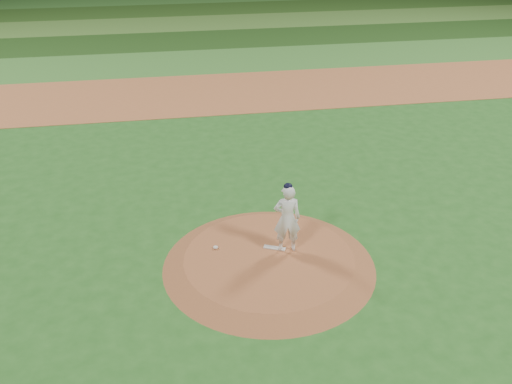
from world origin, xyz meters
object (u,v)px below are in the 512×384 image
object	(u,v)px
pitchers_mound	(269,261)
pitching_rubber	(275,248)
pitcher_on_mound	(287,218)
rosin_bag	(216,247)

from	to	relation	value
pitchers_mound	pitching_rubber	xyz separation A→B (m)	(0.22, 0.38, 0.14)
pitching_rubber	pitcher_on_mound	world-z (taller)	pitcher_on_mound
pitchers_mound	rosin_bag	size ratio (longest dim) A/B	41.15
rosin_bag	pitcher_on_mound	distance (m)	2.08
pitching_rubber	pitcher_on_mound	bearing A→B (deg)	3.98
pitchers_mound	pitcher_on_mound	xyz separation A→B (m)	(0.51, 0.28, 1.09)
pitching_rubber	pitcher_on_mound	xyz separation A→B (m)	(0.29, -0.11, 0.95)
pitchers_mound	pitcher_on_mound	size ratio (longest dim) A/B	2.80
rosin_bag	pitcher_on_mound	bearing A→B (deg)	-11.28
rosin_bag	pitcher_on_mound	world-z (taller)	pitcher_on_mound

